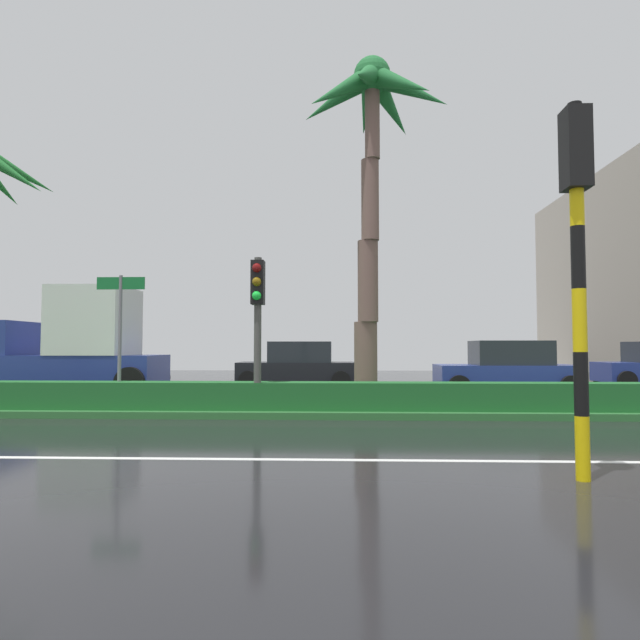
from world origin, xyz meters
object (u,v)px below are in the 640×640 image
traffic_signal_median_right (258,305)px  box_truck_lead (65,346)px  street_name_sign (120,322)px  palm_tree_centre_left (372,136)px  car_in_traffic_leading (298,366)px  car_in_traffic_second (507,369)px  traffic_signal_foreground (577,220)px

traffic_signal_median_right → box_truck_lead: 9.29m
street_name_sign → palm_tree_centre_left: bearing=10.1°
car_in_traffic_leading → street_name_sign: bearing=67.4°
palm_tree_centre_left → car_in_traffic_second: palm_tree_centre_left is taller
palm_tree_centre_left → car_in_traffic_leading: 9.52m
traffic_signal_median_right → car_in_traffic_second: (7.06, 5.72, -1.62)m
traffic_signal_foreground → box_truck_lead: size_ratio=0.69×
traffic_signal_median_right → street_name_sign: 3.23m
street_name_sign → car_in_traffic_leading: street_name_sign is taller
street_name_sign → traffic_signal_foreground: size_ratio=0.68×
traffic_signal_median_right → car_in_traffic_leading: traffic_signal_median_right is taller
traffic_signal_median_right → car_in_traffic_leading: bearing=88.6°
traffic_signal_foreground → box_truck_lead: bearing=-43.4°
box_truck_lead → palm_tree_centre_left: bearing=155.9°
traffic_signal_median_right → traffic_signal_foreground: size_ratio=0.76×
palm_tree_centre_left → traffic_signal_foreground: bearing=-73.6°
box_truck_lead → car_in_traffic_second: box_truck_lead is taller
traffic_signal_foreground → box_truck_lead: (-11.77, 11.14, -1.47)m
street_name_sign → traffic_signal_median_right: bearing=-6.9°
palm_tree_centre_left → box_truck_lead: size_ratio=1.33×
palm_tree_centre_left → street_name_sign: palm_tree_centre_left is taller
palm_tree_centre_left → car_in_traffic_leading: (-2.36, 7.12, -5.86)m
palm_tree_centre_left → box_truck_lead: 11.88m
traffic_signal_median_right → box_truck_lead: size_ratio=0.52×
traffic_signal_median_right → traffic_signal_foreground: traffic_signal_foreground is taller
street_name_sign → box_truck_lead: 6.76m
traffic_signal_foreground → car_in_traffic_second: (2.49, 11.07, -2.19)m
traffic_signal_foreground → car_in_traffic_second: bearing=-102.7°
car_in_traffic_leading → box_truck_lead: bearing=20.3°
palm_tree_centre_left → traffic_signal_median_right: (-2.57, -1.41, -4.25)m
traffic_signal_median_right → car_in_traffic_second: traffic_signal_median_right is taller
street_name_sign → traffic_signal_foreground: bearing=-36.5°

